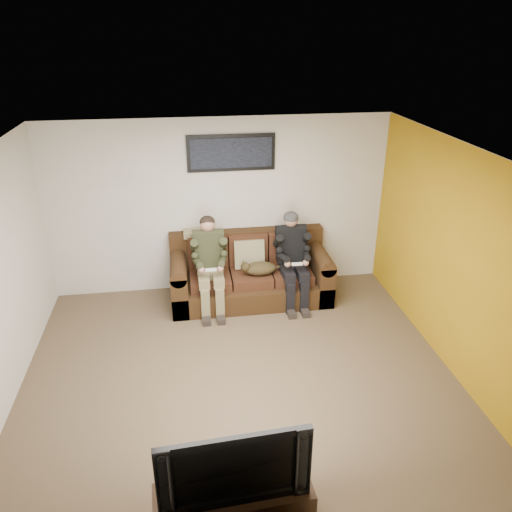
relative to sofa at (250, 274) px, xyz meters
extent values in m
plane|color=brown|center=(-0.38, -1.83, -0.36)|extent=(5.00, 5.00, 0.00)
plane|color=silver|center=(-0.38, -1.83, 2.24)|extent=(5.00, 5.00, 0.00)
plane|color=beige|center=(-0.38, 0.42, 0.94)|extent=(5.00, 0.00, 5.00)
plane|color=beige|center=(-0.38, -4.08, 0.94)|extent=(5.00, 0.00, 5.00)
plane|color=beige|center=(2.12, -1.83, 0.94)|extent=(0.00, 4.50, 4.50)
plane|color=#B68712|center=(2.11, -1.83, 0.94)|extent=(0.00, 4.50, 4.50)
cube|color=#352110|center=(0.00, -0.08, -0.20)|extent=(2.31, 1.00, 0.32)
cube|color=#352110|center=(0.00, 0.31, 0.27)|extent=(2.31, 0.21, 0.63)
cube|color=#352110|center=(-1.04, -0.08, -0.04)|extent=(0.23, 1.00, 0.63)
cube|color=#352110|center=(1.04, -0.08, -0.04)|extent=(0.23, 1.00, 0.63)
cylinder|color=#352110|center=(-1.04, -0.08, 0.27)|extent=(0.23, 1.00, 0.23)
cylinder|color=#352110|center=(1.04, -0.08, 0.27)|extent=(0.23, 1.00, 0.23)
cube|color=#412213|center=(-0.60, -0.14, 0.03)|extent=(0.58, 0.63, 0.15)
cube|color=#412213|center=(-0.60, 0.16, 0.34)|extent=(0.58, 0.15, 0.46)
cube|color=#412213|center=(0.00, -0.14, 0.03)|extent=(0.58, 0.63, 0.15)
cube|color=#412213|center=(0.00, 0.16, 0.34)|extent=(0.58, 0.15, 0.46)
cube|color=#412213|center=(0.60, -0.14, 0.03)|extent=(0.58, 0.63, 0.15)
cube|color=#412213|center=(0.60, 0.16, 0.34)|extent=(0.58, 0.15, 0.46)
cube|color=#8B825B|center=(0.00, 0.04, 0.32)|extent=(0.44, 0.21, 0.44)
cube|color=tan|center=(-0.70, 0.29, 0.59)|extent=(0.47, 0.23, 0.08)
cube|color=olive|center=(-0.60, -0.17, 0.18)|extent=(0.36, 0.30, 0.14)
cube|color=#2D301D|center=(-0.60, -0.07, 0.48)|extent=(0.40, 0.30, 0.53)
cylinder|color=#2D301D|center=(-0.60, -0.05, 0.69)|extent=(0.44, 0.18, 0.18)
sphere|color=#AF7764|center=(-0.60, -0.03, 0.85)|extent=(0.21, 0.21, 0.21)
cube|color=olive|center=(-0.70, -0.37, 0.17)|extent=(0.15, 0.42, 0.13)
cube|color=olive|center=(-0.50, -0.37, 0.17)|extent=(0.15, 0.42, 0.13)
cube|color=olive|center=(-0.70, -0.57, -0.13)|extent=(0.12, 0.13, 0.46)
cube|color=olive|center=(-0.50, -0.57, -0.13)|extent=(0.12, 0.13, 0.46)
cube|color=black|center=(-0.70, -0.65, -0.32)|extent=(0.11, 0.26, 0.08)
cube|color=black|center=(-0.50, -0.65, -0.32)|extent=(0.11, 0.26, 0.08)
cylinder|color=#2D301D|center=(-0.80, -0.14, 0.58)|extent=(0.11, 0.30, 0.28)
cylinder|color=#2D301D|center=(-0.40, -0.14, 0.58)|extent=(0.11, 0.30, 0.28)
cylinder|color=#2D301D|center=(-0.77, -0.36, 0.42)|extent=(0.14, 0.32, 0.15)
cylinder|color=#2D301D|center=(-0.43, -0.36, 0.42)|extent=(0.14, 0.32, 0.15)
sphere|color=#AF7764|center=(-0.73, -0.48, 0.37)|extent=(0.09, 0.09, 0.09)
sphere|color=#AF7764|center=(-0.47, -0.48, 0.37)|extent=(0.09, 0.09, 0.09)
cube|color=white|center=(-0.60, -0.50, 0.37)|extent=(0.15, 0.04, 0.03)
ellipsoid|color=black|center=(-0.60, -0.01, 0.88)|extent=(0.22, 0.22, 0.17)
cube|color=black|center=(0.60, -0.17, 0.18)|extent=(0.36, 0.30, 0.14)
cube|color=black|center=(0.60, -0.07, 0.48)|extent=(0.40, 0.30, 0.53)
cylinder|color=black|center=(0.60, -0.05, 0.69)|extent=(0.44, 0.18, 0.18)
sphere|color=#A1725A|center=(0.60, -0.03, 0.85)|extent=(0.21, 0.21, 0.21)
cube|color=black|center=(0.50, -0.37, 0.17)|extent=(0.15, 0.42, 0.13)
cube|color=black|center=(0.70, -0.37, 0.17)|extent=(0.15, 0.42, 0.13)
cube|color=black|center=(0.50, -0.57, -0.13)|extent=(0.12, 0.13, 0.46)
cube|color=black|center=(0.70, -0.57, -0.13)|extent=(0.12, 0.13, 0.46)
cube|color=black|center=(0.50, -0.65, -0.32)|extent=(0.11, 0.26, 0.08)
cube|color=black|center=(0.70, -0.65, -0.32)|extent=(0.11, 0.26, 0.08)
cylinder|color=black|center=(0.40, -0.14, 0.58)|extent=(0.11, 0.30, 0.28)
cylinder|color=black|center=(0.80, -0.14, 0.58)|extent=(0.11, 0.30, 0.28)
cylinder|color=black|center=(0.43, -0.36, 0.42)|extent=(0.14, 0.32, 0.15)
cylinder|color=black|center=(0.77, -0.36, 0.42)|extent=(0.14, 0.32, 0.15)
sphere|color=#A1725A|center=(0.47, -0.48, 0.37)|extent=(0.09, 0.09, 0.09)
sphere|color=#A1725A|center=(0.73, -0.48, 0.37)|extent=(0.09, 0.09, 0.09)
cube|color=white|center=(0.60, -0.50, 0.37)|extent=(0.15, 0.04, 0.03)
ellipsoid|color=black|center=(0.60, -0.03, 0.88)|extent=(0.22, 0.22, 0.19)
ellipsoid|color=#4D3D1E|center=(0.12, -0.23, 0.20)|extent=(0.47, 0.26, 0.19)
sphere|color=#4D3D1E|center=(-0.10, -0.26, 0.26)|extent=(0.14, 0.14, 0.14)
cone|color=#4D3D1E|center=(-0.12, -0.29, 0.33)|extent=(0.04, 0.04, 0.04)
cone|color=#4D3D1E|center=(-0.12, -0.22, 0.33)|extent=(0.04, 0.04, 0.04)
cylinder|color=#4D3D1E|center=(0.36, -0.18, 0.17)|extent=(0.26, 0.13, 0.08)
cube|color=black|center=(-0.20, 0.39, 1.74)|extent=(1.25, 0.04, 0.52)
cube|color=black|center=(-0.20, 0.36, 1.74)|extent=(1.15, 0.01, 0.42)
cube|color=black|center=(-0.66, -3.78, -0.16)|extent=(1.29, 0.48, 0.40)
imported|color=black|center=(-0.66, -3.78, 0.38)|extent=(1.17, 0.22, 0.67)
camera|label=1|loc=(-0.90, -6.56, 3.39)|focal=35.00mm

